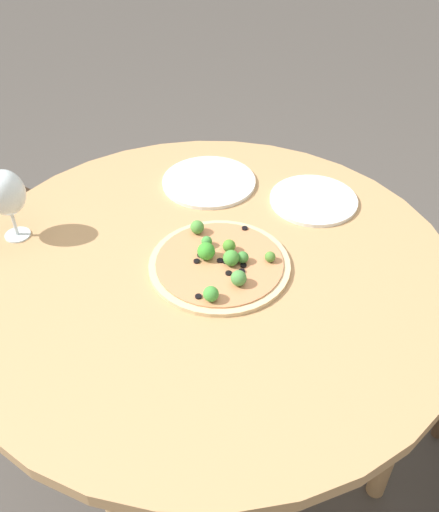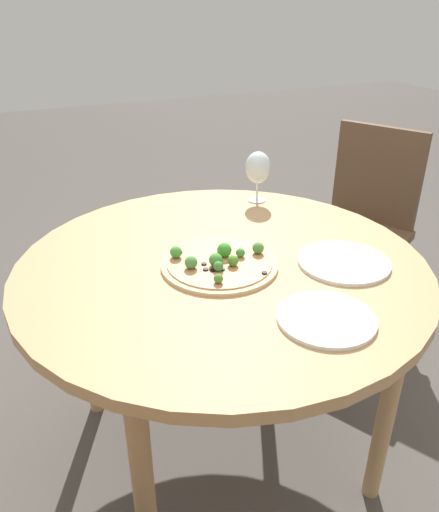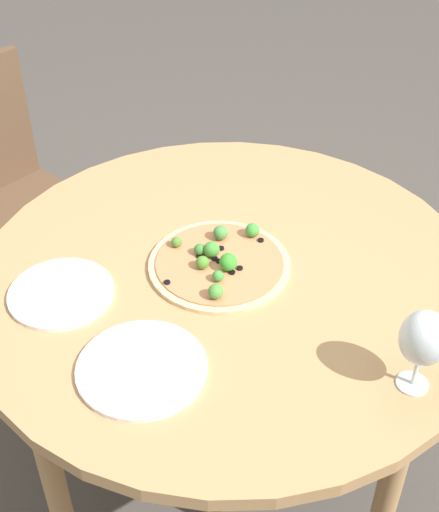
# 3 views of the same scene
# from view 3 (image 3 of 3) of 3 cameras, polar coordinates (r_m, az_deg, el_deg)

# --- Properties ---
(ground_plane) EXTENTS (12.00, 12.00, 0.00)m
(ground_plane) POSITION_cam_3_polar(r_m,az_deg,el_deg) (2.10, 0.56, -16.28)
(ground_plane) COLOR #4C4742
(dining_table) EXTENTS (1.12, 1.12, 0.72)m
(dining_table) POSITION_cam_3_polar(r_m,az_deg,el_deg) (1.61, 0.71, -3.09)
(dining_table) COLOR tan
(dining_table) RESTS_ON ground_plane
(chair) EXTENTS (0.56, 0.56, 0.88)m
(chair) POSITION_cam_3_polar(r_m,az_deg,el_deg) (2.29, -16.58, 4.40)
(chair) COLOR brown
(chair) RESTS_ON ground_plane
(pizza) EXTENTS (0.31, 0.31, 0.05)m
(pizza) POSITION_cam_3_polar(r_m,az_deg,el_deg) (1.57, -0.01, -0.51)
(pizza) COLOR #DBBC89
(pizza) RESTS_ON dining_table
(wine_glass) EXTENTS (0.09, 0.09, 0.18)m
(wine_glass) POSITION_cam_3_polar(r_m,az_deg,el_deg) (1.30, 16.03, -6.41)
(wine_glass) COLOR silver
(wine_glass) RESTS_ON dining_table
(plate_near) EXTENTS (0.25, 0.25, 0.01)m
(plate_near) POSITION_cam_3_polar(r_m,az_deg,el_deg) (1.36, -6.24, -8.92)
(plate_near) COLOR silver
(plate_near) RESTS_ON dining_table
(plate_far) EXTENTS (0.22, 0.22, 0.01)m
(plate_far) POSITION_cam_3_polar(r_m,az_deg,el_deg) (1.54, -12.55, -2.92)
(plate_far) COLOR silver
(plate_far) RESTS_ON dining_table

